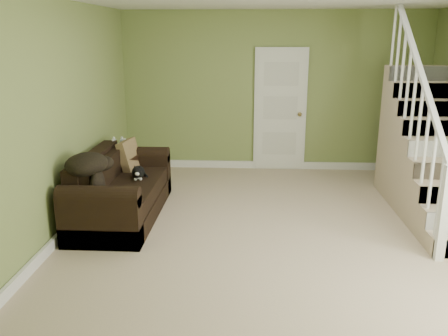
# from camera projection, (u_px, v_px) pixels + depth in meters

# --- Properties ---
(floor) EXTENTS (5.00, 5.50, 0.01)m
(floor) POSITION_uv_depth(u_px,v_px,m) (282.00, 232.00, 5.52)
(floor) COLOR #C7AE90
(floor) RESTS_ON ground
(wall_back) EXTENTS (5.00, 0.04, 2.60)m
(wall_back) POSITION_uv_depth(u_px,v_px,m) (274.00, 92.00, 7.81)
(wall_back) COLOR #7D904D
(wall_back) RESTS_ON floor
(wall_front) EXTENTS (5.00, 0.04, 2.60)m
(wall_front) POSITION_uv_depth(u_px,v_px,m) (321.00, 212.00, 2.52)
(wall_front) COLOR #7D904D
(wall_front) RESTS_ON floor
(wall_left) EXTENTS (0.04, 5.50, 2.60)m
(wall_left) POSITION_uv_depth(u_px,v_px,m) (62.00, 119.00, 5.30)
(wall_left) COLOR #7D904D
(wall_left) RESTS_ON floor
(baseboard_back) EXTENTS (5.00, 0.04, 0.12)m
(baseboard_back) POSITION_uv_depth(u_px,v_px,m) (272.00, 165.00, 8.12)
(baseboard_back) COLOR white
(baseboard_back) RESTS_ON floor
(baseboard_left) EXTENTS (0.04, 5.50, 0.12)m
(baseboard_left) POSITION_uv_depth(u_px,v_px,m) (74.00, 222.00, 5.64)
(baseboard_left) COLOR white
(baseboard_left) RESTS_ON floor
(door) EXTENTS (0.86, 0.12, 2.02)m
(door) POSITION_uv_depth(u_px,v_px,m) (280.00, 110.00, 7.84)
(door) COLOR white
(door) RESTS_ON floor
(staircase) EXTENTS (1.00, 2.51, 2.82)m
(staircase) POSITION_uv_depth(u_px,v_px,m) (433.00, 160.00, 6.16)
(staircase) COLOR #C7AE90
(staircase) RESTS_ON floor
(sofa) EXTENTS (0.88, 2.03, 0.80)m
(sofa) POSITION_uv_depth(u_px,v_px,m) (119.00, 193.00, 5.92)
(sofa) COLOR black
(sofa) RESTS_ON floor
(side_table) EXTENTS (0.59, 0.59, 0.83)m
(side_table) POSITION_uv_depth(u_px,v_px,m) (122.00, 174.00, 6.71)
(side_table) COLOR black
(side_table) RESTS_ON floor
(cat) EXTENTS (0.24, 0.44, 0.21)m
(cat) POSITION_uv_depth(u_px,v_px,m) (138.00, 173.00, 6.04)
(cat) COLOR black
(cat) RESTS_ON sofa
(banana) EXTENTS (0.08, 0.22, 0.06)m
(banana) POSITION_uv_depth(u_px,v_px,m) (121.00, 192.00, 5.44)
(banana) COLOR yellow
(banana) RESTS_ON sofa
(throw_pillow) EXTENTS (0.27, 0.46, 0.45)m
(throw_pillow) POSITION_uv_depth(u_px,v_px,m) (130.00, 156.00, 6.50)
(throw_pillow) COLOR #503A20
(throw_pillow) RESTS_ON sofa
(throw_blanket) EXTENTS (0.50, 0.63, 0.24)m
(throw_blanket) POSITION_uv_depth(u_px,v_px,m) (87.00, 164.00, 5.24)
(throw_blanket) COLOR black
(throw_blanket) RESTS_ON sofa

